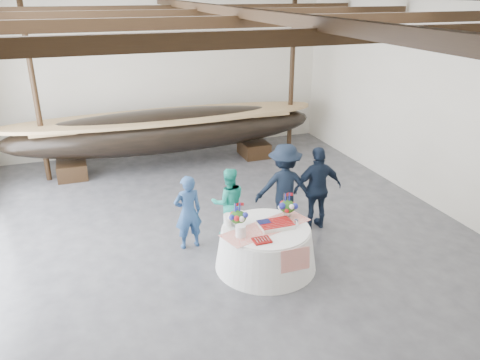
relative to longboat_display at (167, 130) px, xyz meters
name	(u,v)px	position (x,y,z in m)	size (l,w,h in m)	color
floor	(225,235)	(0.28, -4.44, -1.04)	(10.00, 12.00, 0.01)	#3D3D42
wall_back	(164,77)	(0.28, 1.56, 1.21)	(10.00, 0.02, 4.50)	silver
wall_front	(461,339)	(0.28, -10.44, 1.21)	(10.00, 0.02, 4.50)	silver
wall_right	(439,109)	(5.28, -4.44, 1.21)	(0.02, 12.00, 4.50)	silver
ceiling	(222,2)	(0.28, -4.44, 3.46)	(10.00, 12.00, 0.01)	white
pavilion_structure	(210,29)	(0.28, -3.67, 2.96)	(9.80, 11.76, 4.50)	black
longboat_display	(167,130)	(0.00, 0.00, 0.00)	(8.72, 1.74, 1.64)	black
banquet_table	(266,247)	(0.63, -5.77, -0.65)	(1.84, 1.84, 0.79)	white
tabletop_items	(262,217)	(0.61, -5.63, -0.11)	(1.78, 1.06, 0.40)	red
guest_woman_blue	(188,212)	(-0.52, -4.64, -0.29)	(0.55, 0.36, 1.50)	navy
guest_woman_teal	(229,202)	(0.37, -4.42, -0.32)	(0.71, 0.55, 1.45)	teal
guest_man_left	(284,187)	(1.55, -4.50, -0.12)	(1.20, 0.69, 1.85)	black
guest_man_right	(318,188)	(2.21, -4.73, -0.15)	(1.05, 0.44, 1.79)	#131E30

